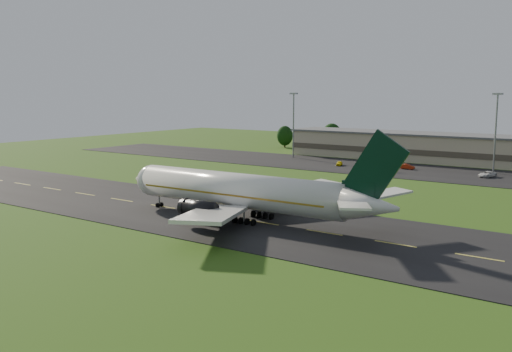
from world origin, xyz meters
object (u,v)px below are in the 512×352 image
Objects in this scene: service_vehicle_c at (487,174)px; airliner at (242,192)px; light_mast_centre at (496,123)px; light_mast_west at (294,117)px; service_vehicle_a at (339,163)px; service_vehicle_b at (407,167)px.

airliner is at bearing -85.92° from service_vehicle_c.
light_mast_centre reaches higher than service_vehicle_c.
service_vehicle_a is (21.16, -9.54, -12.02)m from light_mast_west.
airliner is 74.44m from service_vehicle_b.
service_vehicle_b is at bearing -8.15° from light_mast_west.
light_mast_centre is (20.07, 79.98, 8.08)m from airliner.
service_vehicle_c is at bearing -7.79° from light_mast_west.
service_vehicle_b reaches higher than service_vehicle_a.
light_mast_west is 41.53m from service_vehicle_b.
service_vehicle_b is (-20.63, -5.64, -11.97)m from light_mast_centre.
service_vehicle_b is at bearing -166.94° from service_vehicle_c.
service_vehicle_b is at bearing -164.71° from light_mast_centre.
light_mast_centre is 14.54m from service_vehicle_c.
service_vehicle_a is at bearing -166.20° from light_mast_centre.
service_vehicle_a is at bearing -24.27° from light_mast_west.
light_mast_centre is 24.51m from service_vehicle_b.
airliner is 82.85m from light_mast_centre.
airliner is 2.52× the size of light_mast_centre.
airliner reaches higher than service_vehicle_a.
light_mast_west reaches higher than airliner.
service_vehicle_c is at bearing -93.21° from service_vehicle_b.
service_vehicle_b is at bearing 88.91° from airliner.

